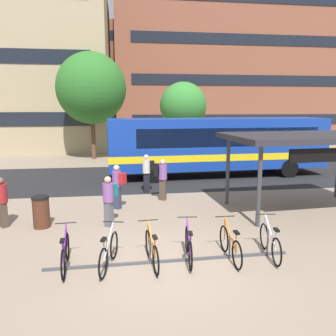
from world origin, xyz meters
name	(u,v)px	position (x,y,z in m)	size (l,w,h in m)	color
ground	(167,265)	(0.00, 0.00, 0.00)	(200.00, 200.00, 0.00)	gray
bus_lane_asphalt	(142,177)	(0.00, 10.45, 0.00)	(80.00, 7.20, 0.01)	#232326
city_bus	(216,144)	(4.14, 10.45, 1.78)	(12.13, 3.11, 3.20)	#14389E
bike_rack	(170,259)	(0.09, 0.15, 0.09)	(6.14, 0.22, 0.70)	#47474C
parked_bicycle_purple_0	(65,254)	(-2.43, 0.13, 0.38)	(0.52, 1.72, 0.99)	black
parked_bicycle_silver_1	(109,252)	(-1.41, 0.07, 0.38)	(0.57, 1.69, 0.99)	black
parked_bicycle_orange_2	(152,250)	(-0.38, 0.06, 0.38)	(0.52, 1.72, 0.99)	black
parked_bicycle_purple_3	(189,246)	(0.56, 0.17, 0.38)	(0.52, 1.72, 0.99)	black
parked_bicycle_orange_4	(230,245)	(1.61, 0.09, 0.38)	(0.52, 1.72, 0.99)	black
parked_bicycle_white_5	(270,242)	(2.68, 0.12, 0.38)	(0.52, 1.72, 0.99)	black
transit_shelter	(308,139)	(5.64, 3.78, 2.66)	(6.02, 3.87, 2.84)	#38383D
commuter_red_pack_1	(118,184)	(-1.24, 4.84, 0.97)	(0.61, 0.54, 1.69)	#2D3851
commuter_black_pack_2	(162,177)	(0.56, 5.84, 0.99)	(0.60, 0.47, 1.72)	#47382D
commuter_teal_pack_3	(109,197)	(-1.50, 3.01, 0.95)	(0.55, 0.60, 1.65)	#565660
commuter_black_pack_4	(147,171)	(0.04, 7.18, 1.00)	(0.54, 0.36, 1.73)	black
commuter_olive_pack_5	(2,198)	(-4.89, 3.38, 0.94)	(0.56, 0.60, 1.63)	#47382D
trash_bin	(41,212)	(-3.65, 3.15, 0.52)	(0.55, 0.55, 1.03)	#4C2819
street_tree_0	(183,106)	(3.35, 16.57, 3.88)	(3.34, 3.34, 5.57)	brown
street_tree_1	(91,88)	(-3.16, 17.66, 5.12)	(4.96, 4.96, 7.67)	brown
building_left_wing	(4,71)	(-11.88, 26.76, 7.13)	(19.38, 13.07, 14.27)	tan
building_right_wing	(227,35)	(11.70, 33.51, 12.31)	(26.58, 11.94, 24.63)	brown
building_centre_block	(118,82)	(-1.49, 41.52, 7.18)	(15.76, 10.38, 14.35)	brown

